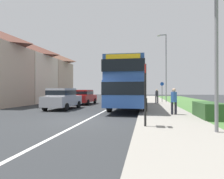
% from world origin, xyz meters
% --- Properties ---
extents(ground_plane, '(120.00, 120.00, 0.00)m').
position_xyz_m(ground_plane, '(0.00, 0.00, 0.00)').
color(ground_plane, '#2D3033').
extents(lane_marking_centre, '(0.14, 60.00, 0.01)m').
position_xyz_m(lane_marking_centre, '(0.00, 8.00, 0.00)').
color(lane_marking_centre, silver).
rests_on(lane_marking_centre, ground_plane).
extents(pavement_near_side, '(3.20, 68.00, 0.12)m').
position_xyz_m(pavement_near_side, '(4.20, 6.00, 0.06)').
color(pavement_near_side, gray).
rests_on(pavement_near_side, ground_plane).
extents(grass_verge_seaward, '(6.00, 68.00, 0.08)m').
position_xyz_m(grass_verge_seaward, '(8.50, 6.00, 0.04)').
color(grass_verge_seaward, '#477538').
rests_on(grass_verge_seaward, ground_plane).
extents(roadside_hedge, '(1.10, 2.50, 0.90)m').
position_xyz_m(roadside_hedge, '(6.30, 1.48, 0.45)').
color(roadside_hedge, '#2D5128').
rests_on(roadside_hedge, ground_plane).
extents(double_decker_bus, '(2.80, 11.27, 3.70)m').
position_xyz_m(double_decker_bus, '(1.73, 7.25, 2.14)').
color(double_decker_bus, '#284C93').
rests_on(double_decker_bus, ground_plane).
extents(parked_car_silver, '(1.92, 4.26, 1.71)m').
position_xyz_m(parked_car_silver, '(-3.63, 5.34, 0.93)').
color(parked_car_silver, '#B7B7BC').
rests_on(parked_car_silver, ground_plane).
extents(parked_car_red, '(1.92, 4.44, 1.59)m').
position_xyz_m(parked_car_red, '(-3.64, 10.87, 0.88)').
color(parked_car_red, '#B21E1E').
rests_on(parked_car_red, ground_plane).
extents(pedestrian_at_stop, '(0.34, 0.34, 1.67)m').
position_xyz_m(pedestrian_at_stop, '(4.66, 2.44, 0.98)').
color(pedestrian_at_stop, '#23232D').
rests_on(pedestrian_at_stop, ground_plane).
extents(pedestrian_walking_away, '(0.34, 0.34, 1.67)m').
position_xyz_m(pedestrian_walking_away, '(4.27, 12.74, 0.98)').
color(pedestrian_walking_away, '#23232D').
rests_on(pedestrian_walking_away, ground_plane).
extents(bus_stop_sign, '(0.09, 0.52, 2.60)m').
position_xyz_m(bus_stop_sign, '(3.00, -1.57, 1.54)').
color(bus_stop_sign, black).
rests_on(bus_stop_sign, ground_plane).
extents(cycle_route_sign, '(0.44, 0.08, 2.52)m').
position_xyz_m(cycle_route_sign, '(4.98, 14.40, 1.43)').
color(cycle_route_sign, slate).
rests_on(cycle_route_sign, ground_plane).
extents(street_lamp_near, '(1.14, 0.20, 6.72)m').
position_xyz_m(street_lamp_near, '(5.29, -2.25, 3.90)').
color(street_lamp_near, slate).
rests_on(street_lamp_near, ground_plane).
extents(street_lamp_mid, '(1.14, 0.20, 8.46)m').
position_xyz_m(street_lamp_mid, '(5.44, 15.24, 4.79)').
color(street_lamp_mid, slate).
rests_on(street_lamp_mid, ground_plane).
extents(house_terrace_far_side, '(7.72, 16.62, 7.95)m').
position_xyz_m(house_terrace_far_side, '(-12.54, 12.36, 3.98)').
color(house_terrace_far_side, tan).
rests_on(house_terrace_far_side, ground_plane).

